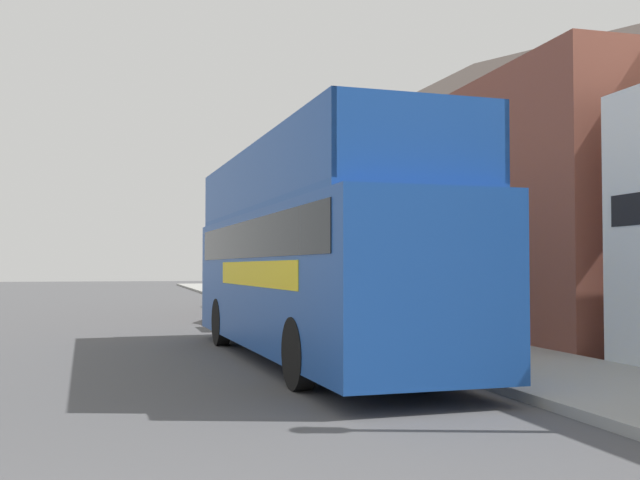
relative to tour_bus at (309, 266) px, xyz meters
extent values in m
plane|color=#4C4C4F|center=(-3.98, 10.56, -1.84)|extent=(144.00, 144.00, 0.00)
cube|color=#999993|center=(3.30, 7.56, -1.77)|extent=(3.19, 108.00, 0.14)
cube|color=brown|center=(7.89, 8.69, 1.38)|extent=(6.00, 20.48, 6.45)
pyramid|color=#473D38|center=(7.89, 8.69, 5.72)|extent=(6.00, 20.48, 2.24)
cube|color=#19479E|center=(0.01, -0.14, -0.27)|extent=(3.05, 11.13, 2.54)
cube|color=yellow|center=(0.03, -0.69, -0.15)|extent=(2.84, 6.18, 0.45)
cube|color=black|center=(0.01, -0.14, 0.49)|extent=(3.04, 10.25, 0.70)
cube|color=#19479E|center=(0.01, -0.14, 1.04)|extent=(3.01, 10.25, 0.10)
cube|color=#19479E|center=(-1.22, -0.19, 1.67)|extent=(0.55, 10.13, 1.14)
cube|color=#19479E|center=(1.24, -0.08, 1.67)|extent=(0.55, 10.13, 1.14)
cube|color=#19479E|center=(0.25, -5.17, 1.67)|extent=(2.53, 0.19, 1.14)
cube|color=#19479E|center=(-0.20, 4.16, 1.67)|extent=(2.60, 1.66, 1.14)
cylinder|color=black|center=(-1.29, 3.22, -1.30)|extent=(0.33, 1.09, 1.08)
cylinder|color=black|center=(0.98, 3.33, -1.30)|extent=(0.33, 1.09, 1.08)
cylinder|color=black|center=(-0.98, -3.38, -1.30)|extent=(0.33, 1.09, 1.08)
cylinder|color=black|center=(1.30, -3.27, -1.30)|extent=(0.33, 1.09, 1.08)
cube|color=silver|center=(0.53, 7.51, -1.28)|extent=(1.88, 4.10, 0.78)
cube|color=black|center=(0.53, 7.39, -0.65)|extent=(1.64, 1.98, 0.48)
cylinder|color=black|center=(-0.33, 8.77, -1.53)|extent=(0.21, 0.61, 0.61)
cylinder|color=black|center=(1.37, 8.79, -1.53)|extent=(0.21, 0.61, 0.61)
cylinder|color=black|center=(-0.31, 6.24, -1.53)|extent=(0.21, 0.61, 0.61)
cylinder|color=black|center=(1.39, 6.25, -1.53)|extent=(0.21, 0.61, 0.61)
cylinder|color=black|center=(2.35, 1.24, 0.28)|extent=(0.13, 0.13, 3.95)
cylinder|color=silver|center=(2.35, 1.24, 2.48)|extent=(0.32, 0.32, 0.45)
cone|color=black|center=(2.35, 1.24, 2.81)|extent=(0.35, 0.35, 0.22)
cylinder|color=black|center=(2.23, 9.64, 0.15)|extent=(0.13, 0.13, 3.70)
cylinder|color=silver|center=(2.23, 9.64, 2.23)|extent=(0.32, 0.32, 0.45)
cone|color=black|center=(2.23, 9.64, 2.56)|extent=(0.35, 0.35, 0.22)
camera|label=1|loc=(-3.51, -14.16, -0.02)|focal=42.00mm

